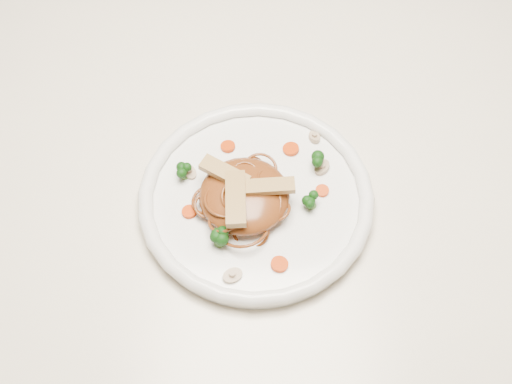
{
  "coord_description": "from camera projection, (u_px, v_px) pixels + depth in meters",
  "views": [
    {
      "loc": [
        0.0,
        -0.53,
        1.51
      ],
      "look_at": [
        -0.01,
        -0.08,
        0.78
      ],
      "focal_mm": 46.43,
      "sensor_mm": 36.0,
      "label": 1
    }
  ],
  "objects": [
    {
      "name": "chicken_c",
      "position": [
        236.0,
        199.0,
        0.82
      ],
      "size": [
        0.03,
        0.08,
        0.01
      ],
      "primitive_type": "cube",
      "rotation": [
        0.0,
        0.0,
        4.77
      ],
      "color": "tan",
      "rests_on": "noodle_mound"
    },
    {
      "name": "broccoli_0",
      "position": [
        320.0,
        161.0,
        0.88
      ],
      "size": [
        0.03,
        0.03,
        0.03
      ],
      "primitive_type": null,
      "rotation": [
        0.0,
        0.0,
        -0.04
      ],
      "color": "#0E3B0C",
      "rests_on": "plate"
    },
    {
      "name": "ground",
      "position": [
        262.0,
        339.0,
        1.56
      ],
      "size": [
        4.0,
        4.0,
        0.0
      ],
      "primitive_type": "plane",
      "color": "#4D2F1A",
      "rests_on": "ground"
    },
    {
      "name": "table",
      "position": [
        266.0,
        193.0,
        1.01
      ],
      "size": [
        1.2,
        0.8,
        0.75
      ],
      "color": "beige",
      "rests_on": "ground"
    },
    {
      "name": "noodle_mound",
      "position": [
        244.0,
        196.0,
        0.85
      ],
      "size": [
        0.12,
        0.12,
        0.04
      ],
      "primitive_type": "ellipsoid",
      "rotation": [
        0.0,
        0.0,
        -0.0
      ],
      "color": "brown",
      "rests_on": "plate"
    },
    {
      "name": "broccoli_3",
      "position": [
        312.0,
        200.0,
        0.85
      ],
      "size": [
        0.03,
        0.03,
        0.03
      ],
      "primitive_type": null,
      "rotation": [
        0.0,
        0.0,
        -0.25
      ],
      "color": "#0E3B0C",
      "rests_on": "plate"
    },
    {
      "name": "broccoli_1",
      "position": [
        184.0,
        170.0,
        0.88
      ],
      "size": [
        0.03,
        0.03,
        0.03
      ],
      "primitive_type": null,
      "rotation": [
        0.0,
        0.0,
        0.27
      ],
      "color": "#0E3B0C",
      "rests_on": "plate"
    },
    {
      "name": "carrot_4",
      "position": [
        279.0,
        264.0,
        0.81
      ],
      "size": [
        0.02,
        0.02,
        0.0
      ],
      "primitive_type": "cylinder",
      "rotation": [
        0.0,
        0.0,
        -0.04
      ],
      "color": "#BA3106",
      "rests_on": "plate"
    },
    {
      "name": "chicken_a",
      "position": [
        270.0,
        186.0,
        0.83
      ],
      "size": [
        0.06,
        0.03,
        0.01
      ],
      "primitive_type": "cube",
      "rotation": [
        0.0,
        0.0,
        0.08
      ],
      "color": "tan",
      "rests_on": "noodle_mound"
    },
    {
      "name": "carrot_2",
      "position": [
        322.0,
        191.0,
        0.87
      ],
      "size": [
        0.02,
        0.02,
        0.0
      ],
      "primitive_type": "cylinder",
      "rotation": [
        0.0,
        0.0,
        -0.43
      ],
      "color": "#BA3106",
      "rests_on": "plate"
    },
    {
      "name": "chicken_b",
      "position": [
        225.0,
        173.0,
        0.84
      ],
      "size": [
        0.07,
        0.05,
        0.01
      ],
      "primitive_type": "cube",
      "rotation": [
        0.0,
        0.0,
        2.65
      ],
      "color": "tan",
      "rests_on": "noodle_mound"
    },
    {
      "name": "carrot_3",
      "position": [
        228.0,
        146.0,
        0.91
      ],
      "size": [
        0.02,
        0.02,
        0.0
      ],
      "primitive_type": "cylinder",
      "rotation": [
        0.0,
        0.0,
        -0.08
      ],
      "color": "#BA3106",
      "rests_on": "plate"
    },
    {
      "name": "mushroom_3",
      "position": [
        314.0,
        137.0,
        0.92
      ],
      "size": [
        0.03,
        0.03,
        0.01
      ],
      "primitive_type": "cylinder",
      "rotation": [
        0.0,
        0.0,
        1.95
      ],
      "color": "beige",
      "rests_on": "plate"
    },
    {
      "name": "plate",
      "position": [
        256.0,
        201.0,
        0.88
      ],
      "size": [
        0.39,
        0.39,
        0.02
      ],
      "primitive_type": "cylinder",
      "rotation": [
        0.0,
        0.0,
        -0.34
      ],
      "color": "white",
      "rests_on": "table"
    },
    {
      "name": "mushroom_1",
      "position": [
        322.0,
        168.0,
        0.89
      ],
      "size": [
        0.04,
        0.04,
        0.01
      ],
      "primitive_type": "cylinder",
      "rotation": [
        0.0,
        0.0,
        0.98
      ],
      "color": "beige",
      "rests_on": "plate"
    },
    {
      "name": "mushroom_0",
      "position": [
        232.0,
        275.0,
        0.81
      ],
      "size": [
        0.03,
        0.03,
        0.01
      ],
      "primitive_type": "cylinder",
      "rotation": [
        0.0,
        0.0,
        0.5
      ],
      "color": "beige",
      "rests_on": "plate"
    },
    {
      "name": "mushroom_2",
      "position": [
        190.0,
        172.0,
        0.89
      ],
      "size": [
        0.03,
        0.03,
        0.01
      ],
      "primitive_type": "cylinder",
      "rotation": [
        0.0,
        0.0,
        -1.1
      ],
      "color": "beige",
      "rests_on": "plate"
    },
    {
      "name": "carrot_0",
      "position": [
        291.0,
        149.0,
        0.91
      ],
      "size": [
        0.03,
        0.03,
        0.0
      ],
      "primitive_type": "cylinder",
      "rotation": [
        0.0,
        0.0,
        -0.25
      ],
      "color": "#BA3106",
      "rests_on": "plate"
    },
    {
      "name": "carrot_1",
      "position": [
        189.0,
        212.0,
        0.85
      ],
      "size": [
        0.03,
        0.03,
        0.0
      ],
      "primitive_type": "cylinder",
      "rotation": [
        0.0,
        0.0,
        -0.33
      ],
      "color": "#BA3106",
      "rests_on": "plate"
    },
    {
      "name": "broccoli_2",
      "position": [
        219.0,
        237.0,
        0.82
      ],
      "size": [
        0.04,
        0.04,
        0.03
      ],
      "primitive_type": null,
      "rotation": [
        0.0,
        0.0,
        -0.24
      ],
      "color": "#0E3B0C",
      "rests_on": "plate"
    }
  ]
}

